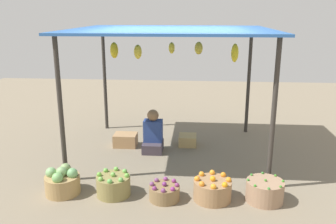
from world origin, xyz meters
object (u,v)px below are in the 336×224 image
basket_green_apples (113,185)px  basket_green_chilies (265,191)px  basket_cabbages (62,182)px  wooden_crate_near_vendor (126,140)px  vendor_person (153,135)px  basket_oranges (212,189)px  basket_purple_onions (164,192)px  wooden_crate_stacked_rear (188,140)px

basket_green_apples → basket_green_chilies: bearing=0.2°
basket_cabbages → wooden_crate_near_vendor: size_ratio=1.14×
vendor_person → basket_oranges: (1.02, -1.71, -0.15)m
basket_purple_onions → basket_green_chilies: 1.36m
basket_cabbages → basket_green_apples: size_ratio=1.03×
basket_green_apples → basket_purple_onions: (0.72, -0.07, -0.04)m
basket_green_chilies → basket_purple_onions: bearing=-176.9°
wooden_crate_stacked_rear → basket_cabbages: bearing=-129.9°
basket_cabbages → basket_oranges: basket_cabbages is taller
vendor_person → basket_green_chilies: 2.42m
basket_purple_onions → vendor_person: bearing=101.8°
basket_purple_onions → wooden_crate_stacked_rear: basket_purple_onions is taller
basket_purple_onions → basket_green_chilies: (1.36, 0.07, 0.04)m
basket_green_apples → wooden_crate_near_vendor: size_ratio=1.11×
vendor_person → wooden_crate_near_vendor: vendor_person is taller
basket_purple_onions → wooden_crate_near_vendor: (-0.93, 1.96, 0.01)m
wooden_crate_near_vendor → wooden_crate_stacked_rear: (1.18, 0.14, -0.02)m
basket_oranges → basket_green_chilies: bearing=1.7°
basket_cabbages → basket_green_chilies: 2.81m
wooden_crate_near_vendor → basket_purple_onions: bearing=-64.7°
wooden_crate_stacked_rear → basket_green_chilies: bearing=-61.4°
basket_green_apples → basket_green_chilies: (2.08, 0.01, -0.00)m
basket_purple_onions → wooden_crate_near_vendor: size_ratio=0.98×
vendor_person → basket_cabbages: (-1.08, -1.71, -0.13)m
vendor_person → basket_purple_onions: 1.81m
basket_oranges → basket_green_chilies: size_ratio=1.02×
basket_purple_onions → basket_oranges: bearing=4.7°
basket_purple_onions → wooden_crate_near_vendor: 2.17m
basket_purple_onions → basket_cabbages: bearing=177.8°
basket_green_apples → basket_green_chilies: 2.08m
basket_green_apples → wooden_crate_stacked_rear: bearing=64.2°
vendor_person → basket_oranges: vendor_person is taller
basket_purple_onions → basket_green_chilies: bearing=3.1°
vendor_person → basket_cabbages: vendor_person is taller
basket_green_chilies → wooden_crate_stacked_rear: size_ratio=1.47×
basket_green_apples → basket_purple_onions: basket_green_apples is taller
basket_oranges → vendor_person: bearing=120.9°
vendor_person → basket_purple_onions: vendor_person is taller
basket_green_apples → basket_green_chilies: size_ratio=0.94×
basket_green_chilies → wooden_crate_near_vendor: bearing=140.5°
basket_purple_onions → wooden_crate_near_vendor: basket_purple_onions is taller
basket_green_apples → basket_purple_onions: bearing=-5.4°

